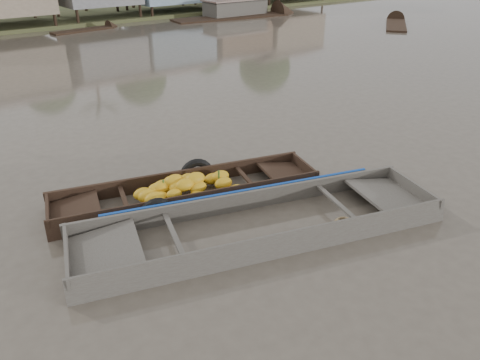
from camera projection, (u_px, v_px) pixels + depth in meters
ground at (227, 233)px, 9.48m from camera, size 120.00×120.00×0.00m
banana_boat at (184, 192)px, 10.64m from camera, size 6.26×3.07×0.88m
viewer_boat at (261, 228)px, 9.51m from camera, size 7.81×4.10×0.61m
distant_boats at (176, 22)px, 33.37m from camera, size 48.69×15.35×1.38m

